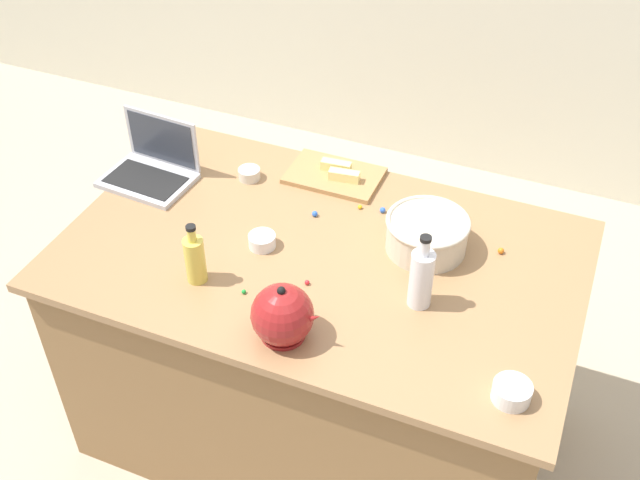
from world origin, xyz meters
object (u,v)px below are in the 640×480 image
at_px(laptop, 152,166).
at_px(mixing_bowl_large, 427,233).
at_px(cutting_board, 334,175).
at_px(butter_stick_right, 336,166).
at_px(butter_stick_left, 344,176).
at_px(ramekin_wide, 512,392).
at_px(bottle_vinegar, 421,277).
at_px(ramekin_medium, 249,174).
at_px(bottle_oil, 195,259).
at_px(ramekin_small, 262,241).
at_px(kettle, 283,315).

bearing_deg(laptop, mixing_bowl_large, -0.24).
xyz_separation_m(cutting_board, butter_stick_right, (-0.00, 0.02, 0.03)).
distance_m(butter_stick_left, ramekin_wide, 1.05).
relative_size(bottle_vinegar, ramekin_medium, 3.22).
xyz_separation_m(mixing_bowl_large, bottle_oil, (-0.61, -0.41, 0.02)).
bearing_deg(bottle_vinegar, ramekin_wide, -37.46).
height_order(laptop, cutting_board, laptop).
distance_m(butter_stick_right, ramekin_small, 0.47).
relative_size(bottle_vinegar, bottle_oil, 1.22).
bearing_deg(bottle_oil, butter_stick_right, 74.51).
relative_size(mixing_bowl_large, bottle_vinegar, 1.05).
bearing_deg(bottle_vinegar, bottle_oil, -166.29).
bearing_deg(bottle_oil, mixing_bowl_large, 33.99).
bearing_deg(cutting_board, ramekin_wide, -43.30).
bearing_deg(butter_stick_left, butter_stick_right, 137.08).
bearing_deg(butter_stick_right, kettle, -79.13).
distance_m(bottle_vinegar, bottle_oil, 0.68).
xyz_separation_m(bottle_oil, ramekin_medium, (-0.09, 0.54, -0.06)).
bearing_deg(kettle, laptop, 145.22).
relative_size(bottle_oil, kettle, 0.99).
bearing_deg(bottle_oil, bottle_vinegar, 13.71).
bearing_deg(laptop, ramekin_medium, 21.19).
height_order(laptop, ramekin_small, laptop).
bearing_deg(butter_stick_right, mixing_bowl_large, -33.19).
height_order(bottle_vinegar, ramekin_medium, bottle_vinegar).
bearing_deg(butter_stick_left, kettle, -82.09).
height_order(cutting_board, ramekin_wide, ramekin_wide).
height_order(mixing_bowl_large, ramekin_small, mixing_bowl_large).
bearing_deg(bottle_oil, laptop, 135.01).
bearing_deg(kettle, butter_stick_right, 100.87).
height_order(laptop, bottle_oil, laptop).
xyz_separation_m(kettle, butter_stick_left, (-0.10, 0.75, -0.04)).
bearing_deg(mixing_bowl_large, bottle_vinegar, -78.00).
height_order(laptop, butter_stick_left, laptop).
bearing_deg(mixing_bowl_large, cutting_board, 148.90).
relative_size(laptop, bottle_vinegar, 1.27).
xyz_separation_m(kettle, ramekin_small, (-0.23, 0.33, -0.06)).
distance_m(cutting_board, butter_stick_right, 0.04).
bearing_deg(butter_stick_left, bottle_vinegar, -48.46).
xyz_separation_m(ramekin_small, ramekin_medium, (-0.21, 0.32, -0.00)).
relative_size(ramekin_small, ramekin_medium, 1.12).
height_order(bottle_oil, kettle, bottle_oil).
distance_m(laptop, ramekin_wide, 1.49).
bearing_deg(ramekin_medium, butter_stick_right, 27.23).
bearing_deg(cutting_board, butter_stick_right, 95.17).
distance_m(bottle_oil, kettle, 0.36).
distance_m(mixing_bowl_large, ramekin_small, 0.53).
distance_m(bottle_vinegar, butter_stick_left, 0.64).
relative_size(cutting_board, butter_stick_right, 3.03).
bearing_deg(cutting_board, bottle_oil, -106.15).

